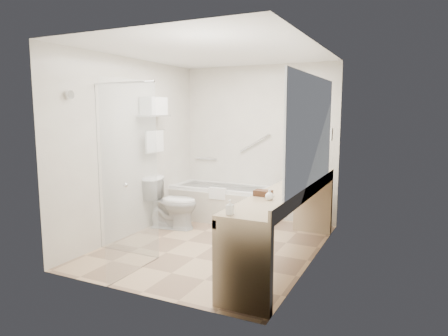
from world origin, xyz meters
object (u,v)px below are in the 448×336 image
at_px(water_bottle_left, 316,169).
at_px(toilet, 172,203).
at_px(bathtub, 221,202).
at_px(vanity_counter, 287,209).
at_px(amenity_basket, 263,193).

bearing_deg(water_bottle_left, toilet, -162.20).
relative_size(bathtub, vanity_counter, 0.59).
height_order(vanity_counter, toilet, vanity_counter).
xyz_separation_m(vanity_counter, amenity_basket, (-0.16, -0.37, 0.24)).
bearing_deg(bathtub, water_bottle_left, -5.07).
xyz_separation_m(bathtub, water_bottle_left, (1.57, -0.14, 0.67)).
distance_m(vanity_counter, toilet, 2.08).
bearing_deg(bathtub, vanity_counter, -42.35).
distance_m(toilet, amenity_basket, 2.12).
relative_size(amenity_basket, water_bottle_left, 0.91).
xyz_separation_m(toilet, amenity_basket, (1.82, -0.97, 0.50)).
relative_size(vanity_counter, amenity_basket, 14.32).
xyz_separation_m(amenity_basket, water_bottle_left, (0.20, 1.62, 0.06)).
xyz_separation_m(bathtub, toilet, (-0.45, -0.79, 0.11)).
distance_m(vanity_counter, amenity_basket, 0.47).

